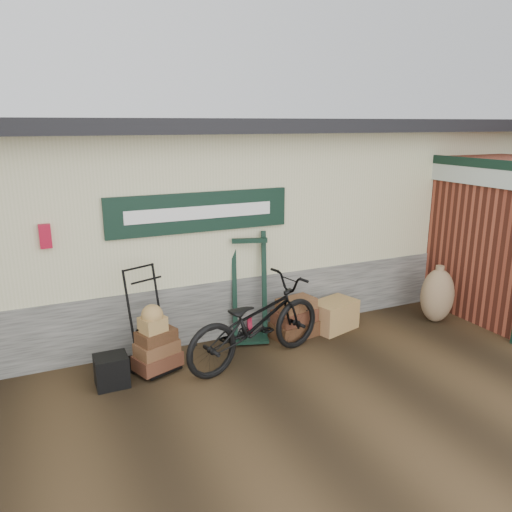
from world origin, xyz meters
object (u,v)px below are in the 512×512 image
Objects in this scene: suitcase_stack at (295,317)px; black_trunk at (112,371)px; green_barrow at (250,287)px; bicycle at (256,318)px; porter_trolley at (149,319)px; wicker_hamper at (334,315)px.

suitcase_stack is 2.78m from black_trunk.
bicycle is at bearing -90.36° from green_barrow.
green_barrow is 0.80m from bicycle.
green_barrow is 4.07× the size of black_trunk.
porter_trolley is 0.87× the size of green_barrow.
black_trunk is (-2.76, -0.36, -0.11)m from suitcase_stack.
green_barrow is 2.34× the size of suitcase_stack.
suitcase_stack is 0.31× the size of bicycle.
suitcase_stack is at bearing -73.71° from bicycle.
wicker_hamper is 0.32× the size of bicycle.
green_barrow reaches higher than porter_trolley.
wicker_hamper is 1.69m from bicycle.
bicycle is (1.89, -0.14, 0.44)m from black_trunk.
bicycle is at bearing -149.91° from suitcase_stack.
bicycle reaches higher than wicker_hamper.
black_trunk is (-0.55, -0.26, -0.50)m from porter_trolley.
suitcase_stack is at bearing -3.04° from green_barrow.
green_barrow is 2.29m from black_trunk.
porter_trolley is 1.40m from bicycle.
green_barrow is at bearing 159.34° from suitcase_stack.
wicker_hamper is at bearing -86.35° from bicycle.
green_barrow is at bearing -31.78° from bicycle.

